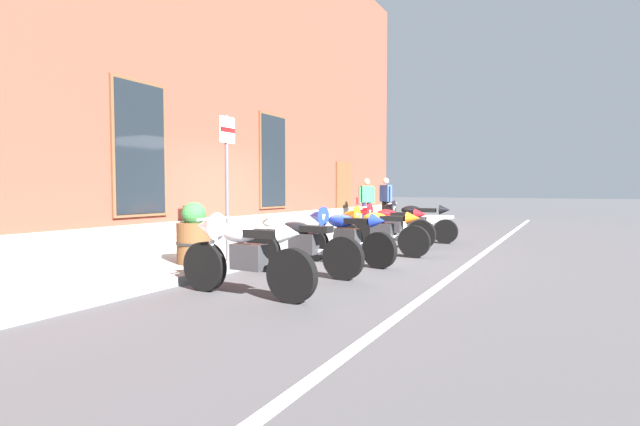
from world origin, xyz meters
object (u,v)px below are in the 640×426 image
object	(u,v)px
pedestrian_blue_top	(386,198)
barrel_planter	(194,237)
motorcycle_black_naked	(300,245)
pedestrian_striped_shirt	(366,200)
motorcycle_blue_sport	(342,233)
motorcycle_black_sport	(411,219)
motorcycle_orange_sport	(376,228)
motorcycle_white_sport	(241,251)
parking_sign	(227,167)
motorcycle_red_sport	(387,223)

from	to	relation	value
pedestrian_blue_top	barrel_planter	xyz separation A→B (m)	(-9.51, -0.18, -0.47)
motorcycle_black_naked	pedestrian_striped_shirt	size ratio (longest dim) A/B	1.35
motorcycle_blue_sport	motorcycle_black_sport	world-z (taller)	motorcycle_black_sport
motorcycle_orange_sport	pedestrian_blue_top	bearing A→B (deg)	18.68
pedestrian_blue_top	barrel_planter	world-z (taller)	pedestrian_blue_top
pedestrian_striped_shirt	barrel_planter	bearing A→B (deg)	-176.17
motorcycle_blue_sport	pedestrian_striped_shirt	xyz separation A→B (m)	(6.98, 2.43, 0.44)
motorcycle_black_sport	barrel_planter	xyz separation A→B (m)	(-5.85, 1.88, -0.01)
motorcycle_white_sport	barrel_planter	bearing A→B (deg)	59.15
pedestrian_striped_shirt	parking_sign	distance (m)	8.36
motorcycle_blue_sport	motorcycle_red_sport	xyz separation A→B (m)	(2.74, 0.14, -0.01)
motorcycle_blue_sport	motorcycle_black_sport	size ratio (longest dim) A/B	0.94
motorcycle_white_sport	parking_sign	world-z (taller)	parking_sign
motorcycle_red_sport	motorcycle_blue_sport	bearing A→B (deg)	-177.12
motorcycle_orange_sport	motorcycle_black_naked	bearing A→B (deg)	175.33
motorcycle_black_naked	pedestrian_blue_top	xyz separation A→B (m)	(9.02, 1.92, 0.56)
motorcycle_orange_sport	motorcycle_red_sport	bearing A→B (deg)	10.74
motorcycle_white_sport	pedestrian_blue_top	world-z (taller)	pedestrian_blue_top
motorcycle_white_sport	pedestrian_blue_top	size ratio (longest dim) A/B	1.24
motorcycle_white_sport	motorcycle_blue_sport	distance (m)	2.86
motorcycle_black_naked	pedestrian_striped_shirt	xyz separation A→B (m)	(8.27, 2.33, 0.54)
motorcycle_orange_sport	parking_sign	world-z (taller)	parking_sign
motorcycle_black_sport	pedestrian_blue_top	size ratio (longest dim) A/B	1.33
pedestrian_striped_shirt	barrel_planter	distance (m)	8.79
parking_sign	barrel_planter	bearing A→B (deg)	146.68
motorcycle_red_sport	parking_sign	world-z (taller)	parking_sign
pedestrian_striped_shirt	parking_sign	size ratio (longest dim) A/B	0.64
parking_sign	motorcycle_orange_sport	bearing A→B (deg)	-31.52
pedestrian_striped_shirt	pedestrian_blue_top	world-z (taller)	pedestrian_blue_top
motorcycle_red_sport	parking_sign	size ratio (longest dim) A/B	0.87
pedestrian_blue_top	motorcycle_orange_sport	bearing A→B (deg)	-161.32
motorcycle_black_naked	motorcycle_black_sport	xyz separation A→B (m)	(5.36, -0.13, 0.11)
motorcycle_orange_sport	motorcycle_black_sport	world-z (taller)	motorcycle_black_sport
pedestrian_striped_shirt	motorcycle_blue_sport	bearing A→B (deg)	-160.80
motorcycle_white_sport	parking_sign	xyz separation A→B (m)	(1.56, 1.51, 1.16)
motorcycle_red_sport	pedestrian_striped_shirt	size ratio (longest dim) A/B	1.35
motorcycle_orange_sport	pedestrian_striped_shirt	xyz separation A→B (m)	(5.59, 2.55, 0.46)
motorcycle_red_sport	motorcycle_orange_sport	bearing A→B (deg)	-169.26
pedestrian_blue_top	parking_sign	distance (m)	9.07
motorcycle_red_sport	motorcycle_black_sport	size ratio (longest dim) A/B	0.99
motorcycle_blue_sport	motorcycle_orange_sport	xyz separation A→B (m)	(1.39, -0.12, -0.01)
motorcycle_orange_sport	pedestrian_striped_shirt	size ratio (longest dim) A/B	1.32
motorcycle_black_naked	pedestrian_striped_shirt	distance (m)	8.61
motorcycle_white_sport	motorcycle_blue_sport	bearing A→B (deg)	-0.49
motorcycle_black_sport	pedestrian_striped_shirt	world-z (taller)	pedestrian_striped_shirt
parking_sign	motorcycle_red_sport	bearing A→B (deg)	-19.00
motorcycle_blue_sport	motorcycle_black_sport	bearing A→B (deg)	-0.44
pedestrian_striped_shirt	motorcycle_orange_sport	bearing A→B (deg)	-155.49
motorcycle_black_naked	motorcycle_black_sport	world-z (taller)	motorcycle_black_sport
motorcycle_red_sport	motorcycle_black_sport	xyz separation A→B (m)	(1.33, -0.17, 0.02)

